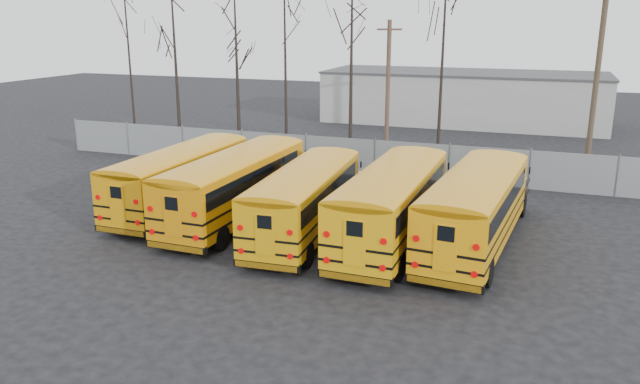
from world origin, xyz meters
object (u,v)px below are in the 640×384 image
at_px(utility_pole_right, 597,75).
at_px(utility_pole_left, 388,90).
at_px(bus_c, 307,195).
at_px(bus_d, 393,198).
at_px(bus_b, 237,181).
at_px(bus_e, 477,203).
at_px(bus_a, 182,173).

bearing_deg(utility_pole_right, utility_pole_left, 172.67).
height_order(bus_c, bus_d, bus_d).
distance_m(utility_pole_left, utility_pole_right, 11.75).
bearing_deg(bus_d, bus_c, -173.91).
distance_m(bus_b, utility_pole_right, 21.95).
bearing_deg(bus_b, bus_e, 1.96).
relative_size(bus_c, bus_e, 0.94).
relative_size(bus_e, utility_pole_left, 1.32).
height_order(bus_a, utility_pole_right, utility_pole_right).
xyz_separation_m(bus_c, bus_d, (3.40, 0.31, 0.11)).
bearing_deg(bus_a, bus_b, -10.49).
relative_size(bus_a, bus_d, 0.95).
bearing_deg(bus_b, bus_c, -10.36).
bearing_deg(bus_a, utility_pole_right, 42.39).
height_order(bus_a, utility_pole_left, utility_pole_left).
height_order(bus_a, bus_d, bus_d).
xyz_separation_m(bus_b, utility_pole_left, (2.97, 13.71, 2.48)).
distance_m(bus_d, utility_pole_left, 14.82).
bearing_deg(utility_pole_left, bus_d, -88.23).
height_order(bus_b, utility_pole_left, utility_pole_left).
height_order(bus_a, bus_e, bus_e).
bearing_deg(utility_pole_right, bus_e, -125.43).
xyz_separation_m(bus_c, utility_pole_right, (11.03, 16.88, 3.58)).
bearing_deg(bus_e, bus_a, -177.40).
distance_m(bus_e, utility_pole_left, 15.44).
bearing_deg(utility_pole_right, bus_c, -142.62).
bearing_deg(utility_pole_left, bus_e, -76.64).
distance_m(bus_a, bus_b, 3.10).
xyz_separation_m(bus_d, utility_pole_right, (7.63, 16.57, 3.47)).
bearing_deg(bus_d, utility_pole_right, 66.18).
distance_m(bus_d, utility_pole_right, 18.57).
bearing_deg(bus_a, bus_e, -1.55).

